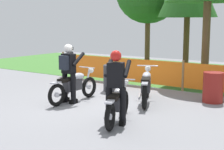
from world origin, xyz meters
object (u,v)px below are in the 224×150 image
motorcycle_third (74,86)px  oil_drum (213,87)px  motorcycle_lead (146,86)px  rider_third (69,70)px  rider_trailing (116,85)px  spare_drum (112,78)px  motorcycle_trailing (118,103)px

motorcycle_third → oil_drum: bearing=-55.6°
motorcycle_lead → rider_third: size_ratio=1.17×
motorcycle_lead → rider_trailing: (0.44, -2.20, 0.43)m
oil_drum → spare_drum: (-3.33, -0.33, 0.00)m
motorcycle_lead → motorcycle_third: motorcycle_lead is taller
rider_trailing → oil_drum: 3.55m
motorcycle_lead → motorcycle_trailing: (0.37, -2.03, -0.04)m
motorcycle_lead → oil_drum: 1.94m
motorcycle_trailing → oil_drum: motorcycle_trailing is taller
motorcycle_lead → motorcycle_trailing: bearing=164.7°
rider_trailing → spare_drum: size_ratio=1.92×
motorcycle_third → spare_drum: (0.05, 1.88, -0.02)m
motorcycle_trailing → rider_third: size_ratio=1.12×
motorcycle_third → motorcycle_trailing: bearing=-112.4°
motorcycle_trailing → motorcycle_lead: bearing=-9.2°
oil_drum → motorcycle_third: bearing=-146.9°
motorcycle_trailing → spare_drum: (-2.13, 2.83, -0.01)m
motorcycle_third → oil_drum: 4.03m
spare_drum → rider_trailing: bearing=-53.9°
rider_trailing → motorcycle_third: bearing=43.5°
rider_trailing → rider_third: 2.43m
motorcycle_trailing → rider_trailing: 0.50m
motorcycle_lead → motorcycle_trailing: motorcycle_lead is taller
motorcycle_third → oil_drum: size_ratio=2.30×
rider_trailing → oil_drum: bearing=-38.4°
oil_drum → rider_third: bearing=-144.4°
motorcycle_trailing → rider_trailing: (0.07, -0.18, 0.47)m
motorcycle_third → spare_drum: 1.88m
motorcycle_lead → motorcycle_trailing: size_ratio=1.05×
rider_third → spare_drum: rider_third is taller
rider_trailing → spare_drum: bearing=16.4°
rider_third → oil_drum: (3.38, 2.42, -0.51)m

